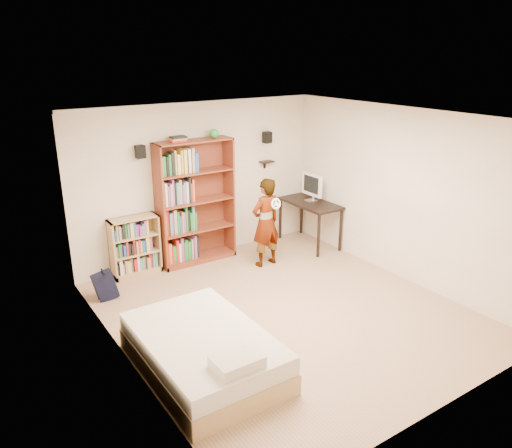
{
  "coord_description": "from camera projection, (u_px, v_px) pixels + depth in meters",
  "views": [
    {
      "loc": [
        -3.8,
        -4.96,
        3.5
      ],
      "look_at": [
        -0.09,
        0.6,
        1.15
      ],
      "focal_mm": 35.0,
      "sensor_mm": 36.0,
      "label": 1
    }
  ],
  "objects": [
    {
      "name": "daybed",
      "position": [
        203.0,
        347.0,
        5.69
      ],
      "size": [
        1.29,
        1.98,
        0.58
      ],
      "primitive_type": null,
      "color": "beige",
      "rests_on": "ground"
    },
    {
      "name": "room_shell",
      "position": [
        288.0,
        191.0,
        6.46
      ],
      "size": [
        4.52,
        5.02,
        2.71
      ],
      "color": "white",
      "rests_on": "ground"
    },
    {
      "name": "navy_bag",
      "position": [
        105.0,
        285.0,
        7.32
      ],
      "size": [
        0.33,
        0.22,
        0.44
      ],
      "primitive_type": null,
      "rotation": [
        0.0,
        0.0,
        -0.03
      ],
      "color": "black",
      "rests_on": "ground"
    },
    {
      "name": "tall_bookshelf",
      "position": [
        196.0,
        203.0,
        8.41
      ],
      "size": [
        1.33,
        0.39,
        2.11
      ],
      "primitive_type": null,
      "color": "brown",
      "rests_on": "ground"
    },
    {
      "name": "low_bookshelf",
      "position": [
        135.0,
        246.0,
        8.06
      ],
      "size": [
        0.78,
        0.29,
        0.98
      ],
      "primitive_type": null,
      "color": "tan",
      "rests_on": "ground"
    },
    {
      "name": "wii_wheel",
      "position": [
        276.0,
        204.0,
        7.98
      ],
      "size": [
        0.18,
        0.07,
        0.18
      ],
      "primitive_type": "torus",
      "rotation": [
        1.36,
        0.0,
        0.0
      ],
      "color": "white",
      "rests_on": "person"
    },
    {
      "name": "ground",
      "position": [
        285.0,
        311.0,
        7.04
      ],
      "size": [
        4.5,
        5.0,
        0.01
      ],
      "primitive_type": "cube",
      "color": "tan",
      "rests_on": "ground"
    },
    {
      "name": "computer_desk",
      "position": [
        310.0,
        223.0,
        9.34
      ],
      "size": [
        0.61,
        1.22,
        0.83
      ],
      "primitive_type": null,
      "color": "black",
      "rests_on": "ground"
    },
    {
      "name": "speaker_right",
      "position": [
        267.0,
        137.0,
        8.97
      ],
      "size": [
        0.14,
        0.12,
        0.2
      ],
      "primitive_type": "cube",
      "color": "black",
      "rests_on": "room_shell"
    },
    {
      "name": "wall_shelf",
      "position": [
        267.0,
        162.0,
        9.13
      ],
      "size": [
        0.25,
        0.16,
        0.02
      ],
      "primitive_type": "cube",
      "color": "black",
      "rests_on": "room_shell"
    },
    {
      "name": "speaker_left",
      "position": [
        140.0,
        152.0,
        7.71
      ],
      "size": [
        0.14,
        0.12,
        0.2
      ],
      "primitive_type": "cube",
      "color": "black",
      "rests_on": "room_shell"
    },
    {
      "name": "crown_molding",
      "position": [
        289.0,
        120.0,
        6.16
      ],
      "size": [
        4.5,
        5.0,
        0.06
      ],
      "color": "silver",
      "rests_on": "room_shell"
    },
    {
      "name": "imac",
      "position": [
        311.0,
        188.0,
        9.19
      ],
      "size": [
        0.12,
        0.51,
        0.51
      ],
      "primitive_type": null,
      "rotation": [
        0.0,
        0.0,
        -0.03
      ],
      "color": "white",
      "rests_on": "computer_desk"
    },
    {
      "name": "person",
      "position": [
        266.0,
        223.0,
        8.34
      ],
      "size": [
        0.58,
        0.41,
        1.52
      ],
      "primitive_type": "imported",
      "rotation": [
        0.0,
        0.0,
        3.22
      ],
      "color": "black",
      "rests_on": "ground"
    }
  ]
}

